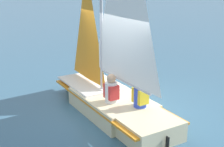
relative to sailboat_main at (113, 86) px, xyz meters
The scene contains 4 objects.
ground_plane 0.74m from the sailboat_main, 45.13° to the right, with size 260.00×260.00×0.00m, color #38607A.
sailboat_main is the anchor object (origin of this frame).
sailor_helm 0.38m from the sailboat_main, 98.40° to the left, with size 0.42×0.42×1.16m.
sailor_crew 0.91m from the sailboat_main, 148.84° to the left, with size 0.42×0.42×1.16m.
Camera 1 is at (-1.76, 7.16, 3.40)m, focal length 50.00 mm.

